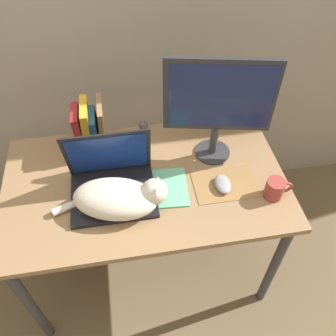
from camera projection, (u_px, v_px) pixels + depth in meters
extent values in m
plane|color=brown|center=(160.00, 323.00, 1.86)|extent=(12.00, 12.00, 0.00)
cube|color=#93704C|center=(145.00, 182.00, 1.56)|extent=(1.22, 0.72, 0.03)
cylinder|color=#38383D|center=(31.00, 305.00, 1.56)|extent=(0.04, 0.04, 0.71)
cylinder|color=#38383D|center=(274.00, 266.00, 1.69)|extent=(0.04, 0.04, 0.71)
cylinder|color=#38383D|center=(41.00, 196.00, 1.97)|extent=(0.04, 0.04, 0.71)
cylinder|color=#38383D|center=(236.00, 171.00, 2.10)|extent=(0.04, 0.04, 0.71)
cube|color=black|center=(114.00, 195.00, 1.48)|extent=(0.35, 0.28, 0.02)
cube|color=#28282D|center=(114.00, 196.00, 1.47)|extent=(0.29, 0.14, 0.00)
cube|color=black|center=(108.00, 153.00, 1.45)|extent=(0.35, 0.07, 0.27)
cube|color=navy|center=(108.00, 154.00, 1.44)|extent=(0.31, 0.06, 0.24)
ellipsoid|color=beige|center=(115.00, 199.00, 1.40)|extent=(0.38, 0.27, 0.13)
sphere|color=beige|center=(154.00, 191.00, 1.39)|extent=(0.10, 0.10, 0.10)
cone|color=beige|center=(157.00, 179.00, 1.38)|extent=(0.04, 0.04, 0.03)
cone|color=beige|center=(156.00, 191.00, 1.34)|extent=(0.04, 0.04, 0.03)
cylinder|color=beige|center=(69.00, 206.00, 1.43)|extent=(0.14, 0.08, 0.03)
cylinder|color=#333338|center=(212.00, 152.00, 1.66)|extent=(0.16, 0.16, 0.01)
cylinder|color=#333338|center=(214.00, 140.00, 1.60)|extent=(0.04, 0.04, 0.14)
cube|color=#28282D|center=(220.00, 96.00, 1.42)|extent=(0.45, 0.12, 0.34)
cube|color=navy|center=(221.00, 98.00, 1.41)|extent=(0.41, 0.09, 0.30)
cube|color=olive|center=(225.00, 184.00, 1.53)|extent=(0.27, 0.19, 0.00)
ellipsoid|color=#99999E|center=(223.00, 184.00, 1.51)|extent=(0.07, 0.11, 0.03)
cube|color=maroon|center=(79.00, 130.00, 1.61)|extent=(0.04, 0.14, 0.21)
cube|color=gold|center=(87.00, 127.00, 1.61)|extent=(0.04, 0.17, 0.24)
cube|color=#285B93|center=(95.00, 130.00, 1.63)|extent=(0.04, 0.14, 0.19)
cube|color=olive|center=(101.00, 125.00, 1.61)|extent=(0.04, 0.17, 0.24)
cube|color=#6BBC93|center=(168.00, 188.00, 1.52)|extent=(0.18, 0.22, 0.01)
cylinder|color=#232328|center=(144.00, 130.00, 1.75)|extent=(0.02, 0.02, 0.02)
sphere|color=#4C4C51|center=(143.00, 125.00, 1.72)|extent=(0.04, 0.04, 0.04)
cylinder|color=#993833|center=(274.00, 189.00, 1.46)|extent=(0.08, 0.08, 0.09)
torus|color=#993833|center=(286.00, 187.00, 1.46)|extent=(0.06, 0.01, 0.06)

